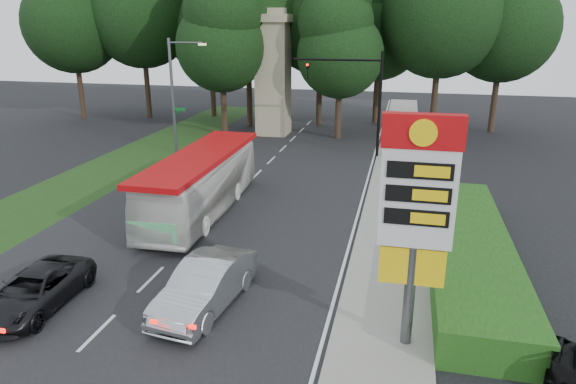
% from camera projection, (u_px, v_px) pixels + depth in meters
% --- Properties ---
extents(ground, '(120.00, 120.00, 0.00)m').
position_uv_depth(ground, '(88.00, 343.00, 15.23)').
color(ground, black).
rests_on(ground, ground).
extents(road_surface, '(14.00, 80.00, 0.02)m').
position_uv_depth(road_surface, '(224.00, 207.00, 26.32)').
color(road_surface, black).
rests_on(road_surface, ground).
extents(sidewalk_right, '(3.00, 80.00, 0.12)m').
position_uv_depth(sidewalk_right, '(393.00, 220.00, 24.50)').
color(sidewalk_right, gray).
rests_on(sidewalk_right, ground).
extents(grass_verge_left, '(5.00, 50.00, 0.02)m').
position_uv_depth(grass_verge_left, '(119.00, 165.00, 33.88)').
color(grass_verge_left, '#193814').
rests_on(grass_verge_left, ground).
extents(hedge, '(3.00, 14.00, 1.20)m').
position_uv_depth(hedge, '(468.00, 250.00, 20.00)').
color(hedge, '#1B4713').
rests_on(hedge, ground).
extents(gas_station_pylon, '(2.10, 0.45, 6.85)m').
position_uv_depth(gas_station_pylon, '(417.00, 203.00, 13.71)').
color(gas_station_pylon, '#59595E').
rests_on(gas_station_pylon, ground).
extents(traffic_signal_mast, '(6.10, 0.35, 7.20)m').
position_uv_depth(traffic_signal_mast, '(361.00, 89.00, 34.73)').
color(traffic_signal_mast, black).
rests_on(traffic_signal_mast, ground).
extents(streetlight_signs, '(2.75, 0.98, 8.00)m').
position_uv_depth(streetlight_signs, '(175.00, 91.00, 35.65)').
color(streetlight_signs, '#59595E').
rests_on(streetlight_signs, ground).
extents(monument, '(3.00, 3.00, 10.05)m').
position_uv_depth(monument, '(273.00, 72.00, 41.77)').
color(monument, tan).
rests_on(monument, ground).
extents(tree_far_west, '(8.96, 8.96, 17.60)m').
position_uv_depth(tree_far_west, '(70.00, 3.00, 47.01)').
color(tree_far_west, '#2D2116').
rests_on(tree_far_west, ground).
extents(tree_west_near, '(8.40, 8.40, 16.50)m').
position_uv_depth(tree_west_near, '(209.00, 11.00, 48.38)').
color(tree_west_near, '#2D2116').
rests_on(tree_west_near, ground).
extents(tree_east_near, '(8.12, 8.12, 15.95)m').
position_uv_depth(tree_east_near, '(381.00, 14.00, 45.10)').
color(tree_east_near, '#2D2116').
rests_on(tree_east_near, ground).
extents(tree_far_east, '(8.68, 8.68, 17.05)m').
position_uv_depth(tree_far_east, '(506.00, 4.00, 40.92)').
color(tree_far_east, '#2D2116').
rests_on(tree_far_east, ground).
extents(tree_monument_left, '(7.28, 7.28, 14.30)m').
position_uv_depth(tree_monument_left, '(221.00, 26.00, 40.56)').
color(tree_monument_left, '#2D2116').
rests_on(tree_monument_left, ground).
extents(tree_monument_right, '(6.72, 6.72, 13.20)m').
position_uv_depth(tree_monument_right, '(341.00, 36.00, 39.23)').
color(tree_monument_right, '#2D2116').
rests_on(tree_monument_right, ground).
extents(transit_bus, '(2.79, 10.79, 2.99)m').
position_uv_depth(transit_bus, '(202.00, 183.00, 25.20)').
color(transit_bus, white).
rests_on(transit_bus, ground).
extents(sedan_silver, '(2.27, 5.04, 1.60)m').
position_uv_depth(sedan_silver, '(205.00, 285.00, 16.90)').
color(sedan_silver, '#ACAFB4').
rests_on(sedan_silver, ground).
extents(suv_charcoal, '(2.25, 4.62, 1.26)m').
position_uv_depth(suv_charcoal, '(35.00, 290.00, 16.92)').
color(suv_charcoal, black).
rests_on(suv_charcoal, ground).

